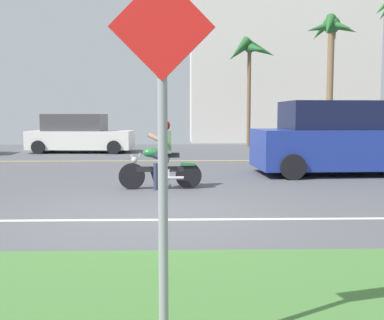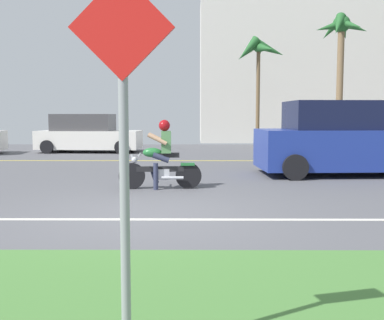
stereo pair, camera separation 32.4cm
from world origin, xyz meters
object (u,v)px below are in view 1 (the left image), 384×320
motorcyclist (161,160)px  street_sign (163,134)px  suv_nearby (346,139)px  palm_tree_2 (249,54)px  parked_car_1 (79,135)px  palm_tree_1 (331,40)px

motorcyclist → street_sign: street_sign is taller
suv_nearby → palm_tree_2: (-0.97, 11.25, 3.70)m
parked_car_1 → palm_tree_1: palm_tree_1 is taller
motorcyclist → palm_tree_2: (3.92, 13.69, 4.02)m
parked_car_1 → palm_tree_2: size_ratio=0.80×
suv_nearby → street_sign: street_sign is taller
motorcyclist → parked_car_1: (-3.89, 10.04, 0.13)m
motorcyclist → street_sign: size_ratio=0.74×
parked_car_1 → palm_tree_2: 9.46m
palm_tree_2 → motorcyclist: bearing=-106.0°
suv_nearby → palm_tree_1: size_ratio=0.80×
motorcyclist → palm_tree_2: palm_tree_2 is taller
motorcyclist → suv_nearby: suv_nearby is taller
palm_tree_2 → street_sign: bearing=-99.9°
palm_tree_2 → street_sign: (-3.62, -20.81, -3.19)m
suv_nearby → street_sign: bearing=-115.7°
suv_nearby → palm_tree_2: palm_tree_2 is taller
palm_tree_1 → street_sign: bearing=-110.7°
motorcyclist → palm_tree_2: size_ratio=0.32×
palm_tree_2 → street_sign: 21.36m
palm_tree_1 → palm_tree_2: palm_tree_1 is taller
suv_nearby → palm_tree_1: 11.00m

